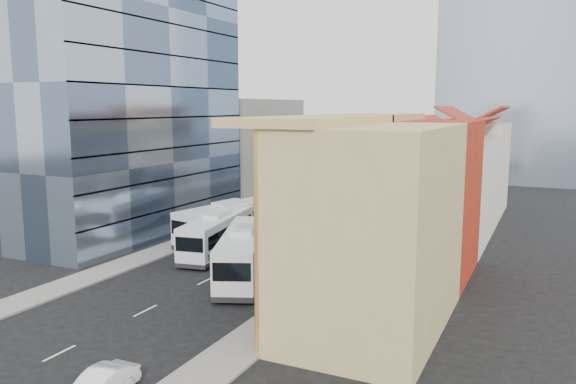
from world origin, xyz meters
The scene contains 13 objects.
ground centered at (0.00, 0.00, 0.00)m, with size 200.00×200.00×0.00m, color black.
sidewalk_right centered at (8.50, 22.00, 0.07)m, with size 3.00×90.00×0.15m, color slate.
sidewalk_left centered at (-8.50, 22.00, 0.07)m, with size 3.00×90.00×0.15m, color slate.
shophouse_tan centered at (14.00, 5.00, 6.00)m, with size 8.00×14.00×12.00m, color tan.
shophouse_red centered at (14.00, 17.00, 6.00)m, with size 8.00×10.00×12.00m, color #A82812.
shophouse_cream_near centered at (14.00, 26.50, 5.00)m, with size 8.00×9.00×10.00m, color beige.
shophouse_cream_mid centered at (14.00, 35.50, 5.00)m, with size 8.00×9.00×10.00m, color beige.
shophouse_cream_far centered at (14.00, 46.00, 5.50)m, with size 8.00×12.00×11.00m, color beige.
office_tower centered at (-17.00, 19.00, 15.00)m, with size 12.00×26.00×30.00m, color #44546B.
office_block_far centered at (-16.00, 42.00, 7.00)m, with size 10.00×18.00×14.00m, color gray.
bus_left_near centered at (-3.48, 15.17, 1.88)m, with size 2.75×11.74×3.77m, color silver, non-canonical shape.
bus_left_far centered at (-4.95, 19.62, 2.02)m, with size 2.95×12.59×4.04m, color silver, non-canonical shape.
bus_right centered at (2.29, 9.77, 2.01)m, with size 2.94×12.55×4.02m, color silver, non-canonical shape.
Camera 1 is at (23.27, -26.34, 13.10)m, focal length 35.00 mm.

